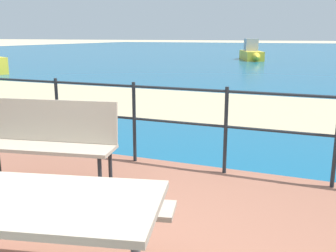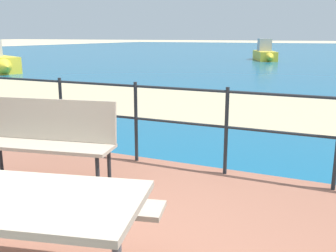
# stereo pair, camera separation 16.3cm
# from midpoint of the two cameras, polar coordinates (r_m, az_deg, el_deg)

# --- Properties ---
(sea_water) EXTENTS (90.00, 90.00, 0.01)m
(sea_water) POSITION_cam_midpoint_polar(r_m,az_deg,el_deg) (41.84, 20.00, 10.28)
(sea_water) COLOR #145B84
(sea_water) RESTS_ON ground
(beach_strip) EXTENTS (54.02, 4.38, 0.01)m
(beach_strip) POSITION_cam_midpoint_polar(r_m,az_deg,el_deg) (9.05, 11.04, 2.59)
(beach_strip) COLOR tan
(beach_strip) RESTS_ON ground
(park_bench) EXTENTS (1.51, 0.68, 0.93)m
(park_bench) POSITION_cam_midpoint_polar(r_m,az_deg,el_deg) (4.23, -18.47, -1.44)
(park_bench) COLOR tan
(park_bench) RESTS_ON patio_paving
(railing_fence) EXTENTS (5.94, 0.04, 1.03)m
(railing_fence) POSITION_cam_midpoint_polar(r_m,az_deg,el_deg) (4.63, 0.47, 1.48)
(railing_fence) COLOR #1E2328
(railing_fence) RESTS_ON patio_paving
(boat_near) EXTENTS (2.26, 4.24, 1.41)m
(boat_near) POSITION_cam_midpoint_polar(r_m,az_deg,el_deg) (27.04, 12.07, 10.51)
(boat_near) COLOR yellow
(boat_near) RESTS_ON sea_water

